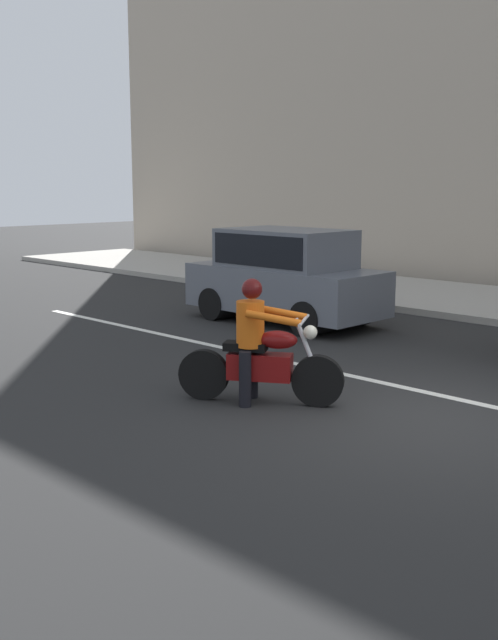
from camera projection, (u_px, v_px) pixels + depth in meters
name	position (u px, v px, depth m)	size (l,w,h in m)	color
ground_plane	(440.00, 420.00, 8.53)	(80.00, 80.00, 0.00)	#242424
lane_marking_stripe	(427.00, 392.00, 9.66)	(18.00, 0.14, 0.01)	silver
motorcycle_with_rider_orange_stripe	(259.00, 352.00, 9.12)	(1.80, 1.19, 1.53)	black
parked_hatchback_slate_gray	(285.00, 275.00, 14.38)	(3.88, 1.76, 1.80)	slate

